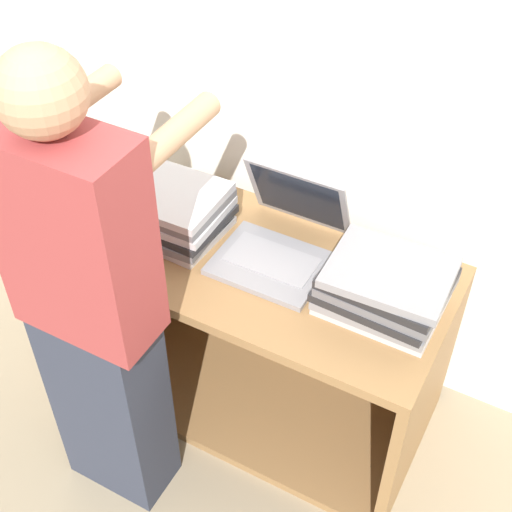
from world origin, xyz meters
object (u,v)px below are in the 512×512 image
object	(u,v)px
laptop_stack_right	(385,288)
laptop_stack_left	(170,210)
laptop_open	(280,242)
person	(93,312)

from	to	relation	value
laptop_stack_right	laptop_stack_left	bearing A→B (deg)	179.82
laptop_stack_left	laptop_stack_right	bearing A→B (deg)	-0.18
laptop_open	person	bearing A→B (deg)	-118.61
laptop_stack_right	person	xyz separation A→B (m)	(-0.69, -0.50, 0.01)
laptop_stack_left	laptop_stack_right	distance (m)	0.76
person	laptop_open	bearing A→B (deg)	61.39
laptop_stack_left	laptop_stack_right	xyz separation A→B (m)	(0.76, -0.00, 0.00)
laptop_stack_left	person	bearing A→B (deg)	-81.80
laptop_open	laptop_stack_left	world-z (taller)	laptop_open
laptop_open	laptop_stack_right	bearing A→B (deg)	-9.56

